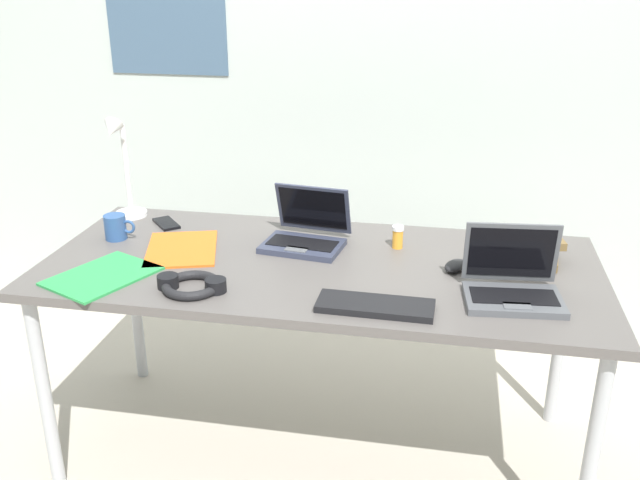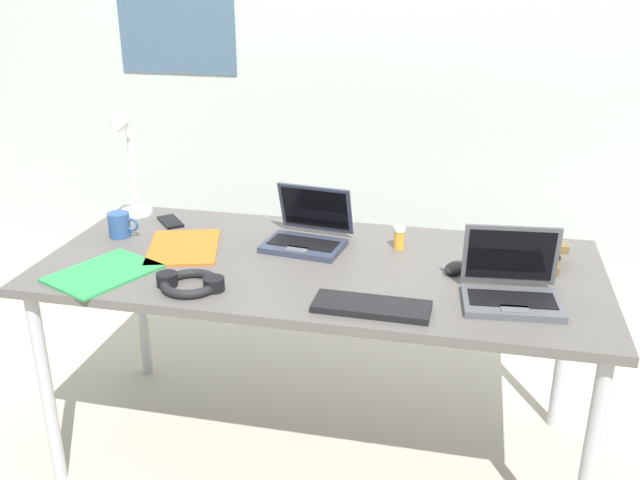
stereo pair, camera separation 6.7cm
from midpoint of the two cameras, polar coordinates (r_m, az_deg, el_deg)
The scene contains 15 objects.
ground_plane at distance 2.65m, azimuth 0.76°, elevation -16.69°, with size 12.00×12.00×0.00m, color #B7AD9E.
wall_back at distance 3.18m, azimuth 5.09°, elevation 15.39°, with size 6.00×0.13×2.60m.
desk at distance 2.29m, azimuth 0.84°, elevation -3.18°, with size 1.80×0.80×0.74m.
desk_lamp at distance 2.71m, azimuth -14.77°, elevation 5.80°, with size 0.12×0.18×0.40m.
laptop_center at distance 2.39m, azimuth -0.25°, elevation 0.50°, with size 0.29×0.27×0.20m.
laptop_back_right at distance 2.08m, azimuth 16.28°, elevation -3.74°, with size 0.29×0.24×0.21m.
external_keyboard at distance 1.97m, azimuth 5.22°, elevation -5.45°, with size 0.33×0.12×0.02m, color black.
computer_mouse at distance 2.24m, azimuth 11.86°, elevation -2.22°, with size 0.06×0.10×0.03m, color black.
cell_phone at distance 2.66m, azimuth -11.43°, elevation 1.47°, with size 0.06×0.14×0.01m, color black.
headphones at distance 2.12m, azimuth -9.66°, elevation -3.49°, with size 0.21×0.18×0.04m.
pill_bottle at distance 2.38m, azimuth 7.30°, elevation 0.19°, with size 0.04×0.04×0.08m.
book_stack at distance 2.36m, azimuth 17.64°, elevation -0.89°, with size 0.22×0.18×0.08m.
paper_folder_front_left at distance 2.28m, azimuth -16.50°, elevation -2.61°, with size 0.23×0.31×0.01m, color green.
paper_folder_mid_desk at distance 2.42m, azimuth -10.31°, elevation -0.59°, with size 0.23×0.31×0.01m, color orange.
coffee_mug at distance 2.56m, azimuth -15.34°, elevation 1.21°, with size 0.11×0.08×0.09m.
Camera 2 is at (0.45, -2.03, 1.65)m, focal length 39.12 mm.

